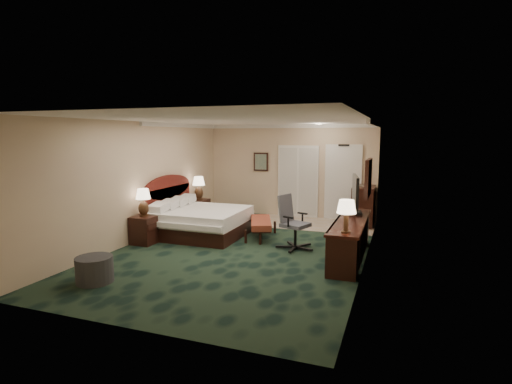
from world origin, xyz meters
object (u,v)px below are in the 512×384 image
(nightstand_far, at_px, (199,210))
(minibar, at_px, (363,206))
(lamp_far, at_px, (199,188))
(tv, at_px, (355,195))
(nightstand_near, at_px, (145,230))
(bed, at_px, (201,222))
(ottoman, at_px, (95,270))
(desk, at_px, (350,239))
(lamp_near, at_px, (143,202))
(desk_chair, at_px, (295,223))
(bed_bench, at_px, (261,229))

(nightstand_far, relative_size, minibar, 0.58)
(lamp_far, bearing_deg, tv, -17.89)
(nightstand_near, height_order, tv, tv)
(bed, height_order, ottoman, bed)
(desk, xyz_separation_m, minibar, (-0.02, 3.08, 0.14))
(nightstand_near, distance_m, lamp_near, 0.61)
(tv, xyz_separation_m, desk_chair, (-1.17, -0.40, -0.59))
(lamp_far, bearing_deg, ottoman, -82.54)
(lamp_far, height_order, bed_bench, lamp_far)
(bed_bench, bearing_deg, desk_chair, -52.70)
(desk, bearing_deg, lamp_near, -174.77)
(nightstand_far, distance_m, desk, 4.90)
(lamp_near, height_order, ottoman, lamp_near)
(lamp_near, relative_size, tv, 0.59)
(desk_chair, relative_size, minibar, 1.09)
(bed, relative_size, desk_chair, 1.76)
(bed_bench, height_order, desk_chair, desk_chair)
(nightstand_far, distance_m, minibar, 4.53)
(desk_chair, bearing_deg, desk, 6.45)
(desk, bearing_deg, ottoman, -144.09)
(lamp_near, distance_m, lamp_far, 2.50)
(nightstand_far, bearing_deg, bed_bench, -27.77)
(nightstand_near, relative_size, desk, 0.23)
(nightstand_near, height_order, lamp_near, lamp_near)
(bed_bench, relative_size, desk, 0.49)
(nightstand_near, distance_m, nightstand_far, 2.52)
(desk_chair, bearing_deg, lamp_far, 169.67)
(nightstand_near, xyz_separation_m, ottoman, (0.65, -2.31, -0.09))
(ottoman, bearing_deg, desk, 35.91)
(minibar, bearing_deg, lamp_near, -141.88)
(bed, distance_m, desk, 3.64)
(ottoman, distance_m, minibar, 6.93)
(nightstand_near, xyz_separation_m, desk_chair, (3.26, 0.69, 0.27))
(bed, height_order, nightstand_near, bed)
(bed, bearing_deg, nightstand_far, 120.37)
(tv, relative_size, desk_chair, 0.90)
(lamp_far, relative_size, desk_chair, 0.56)
(lamp_near, height_order, desk, lamp_near)
(lamp_near, bearing_deg, desk_chair, 11.45)
(lamp_near, bearing_deg, ottoman, -73.69)
(lamp_near, bearing_deg, lamp_far, 88.85)
(nightstand_near, relative_size, bed_bench, 0.48)
(bed_bench, bearing_deg, ottoman, -134.60)
(lamp_far, relative_size, tv, 0.63)
(desk, bearing_deg, bed_bench, 157.66)
(bed_bench, xyz_separation_m, tv, (2.15, -0.22, 0.95))
(nightstand_near, height_order, ottoman, nightstand_near)
(ottoman, bearing_deg, bed_bench, 65.78)
(bed, height_order, lamp_far, lamp_far)
(lamp_far, bearing_deg, nightstand_far, -175.80)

